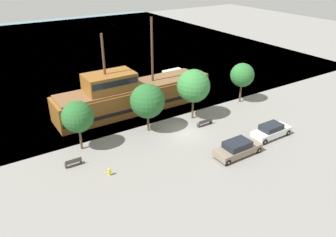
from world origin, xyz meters
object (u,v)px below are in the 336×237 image
(moored_boat_dockside, at_px, (176,77))
(parked_car_curb_mid, at_px, (238,148))
(bench_promenade_east, at_px, (205,122))
(bench_promenade_west, at_px, (73,162))
(pirate_ship, at_px, (131,95))
(parked_car_curb_front, at_px, (271,131))
(fire_hydrant, at_px, (109,171))

(moored_boat_dockside, relative_size, parked_car_curb_mid, 1.58)
(bench_promenade_east, height_order, bench_promenade_west, same)
(pirate_ship, relative_size, parked_car_curb_mid, 4.25)
(parked_car_curb_front, distance_m, parked_car_curb_mid, 5.65)
(parked_car_curb_mid, bearing_deg, bench_promenade_east, 79.48)
(bench_promenade_east, bearing_deg, pirate_ship, 120.84)
(pirate_ship, height_order, moored_boat_dockside, pirate_ship)
(parked_car_curb_front, height_order, parked_car_curb_mid, parked_car_curb_mid)
(pirate_ship, xyz_separation_m, bench_promenade_west, (-10.45, -8.48, -1.59))
(parked_car_curb_front, relative_size, fire_hydrant, 6.09)
(bench_promenade_east, distance_m, bench_promenade_west, 15.62)
(fire_hydrant, bearing_deg, parked_car_curb_front, -9.76)
(pirate_ship, relative_size, bench_promenade_east, 10.71)
(pirate_ship, bearing_deg, parked_car_curb_front, -57.05)
(parked_car_curb_mid, relative_size, bench_promenade_west, 3.19)
(moored_boat_dockside, bearing_deg, fire_hydrant, -137.31)
(bench_promenade_east, bearing_deg, fire_hydrant, -167.36)
(parked_car_curb_mid, xyz_separation_m, bench_promenade_west, (-14.37, 6.92, -0.34))
(parked_car_curb_mid, xyz_separation_m, fire_hydrant, (-12.10, 3.74, -0.36))
(parked_car_curb_front, xyz_separation_m, bench_promenade_west, (-19.98, 6.23, -0.34))
(parked_car_curb_mid, relative_size, bench_promenade_east, 2.52)
(pirate_ship, bearing_deg, parked_car_curb_mid, -75.71)
(bench_promenade_west, bearing_deg, parked_car_curb_front, -17.31)
(parked_car_curb_front, relative_size, bench_promenade_west, 2.97)
(pirate_ship, relative_size, bench_promenade_west, 13.53)
(pirate_ship, distance_m, moored_boat_dockside, 12.44)
(moored_boat_dockside, distance_m, bench_promenade_east, 15.64)
(parked_car_curb_mid, xyz_separation_m, bench_promenade_east, (1.25, 6.74, -0.32))
(pirate_ship, height_order, fire_hydrant, pirate_ship)
(parked_car_curb_front, bearing_deg, bench_promenade_east, 125.82)
(fire_hydrant, bearing_deg, bench_promenade_east, 12.64)
(pirate_ship, xyz_separation_m, moored_boat_dockside, (10.87, 5.90, -1.37))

